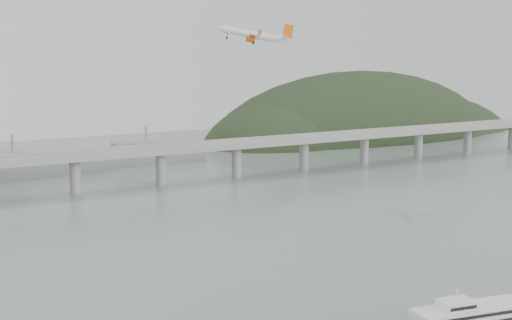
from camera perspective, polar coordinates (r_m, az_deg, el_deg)
ground at (r=223.17m, az=7.22°, el=-11.10°), size 900.00×900.00×0.00m
bridge at (r=391.93m, az=-10.82°, el=0.19°), size 800.00×22.00×23.90m
headland at (r=654.03m, az=9.53°, el=0.42°), size 365.00×155.00×156.00m
ferry at (r=201.32m, az=18.01°, el=-12.59°), size 74.56×22.93×14.15m
airliner at (r=315.51m, az=-0.11°, el=10.36°), size 32.39×30.59×9.29m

